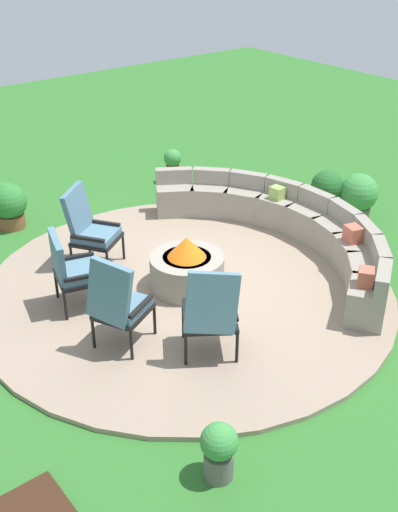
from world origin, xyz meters
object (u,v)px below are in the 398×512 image
(potted_plant_1, at_px, (219,449))
(potted_plant_5, at_px, (9,205))
(lounge_chair_front_left, at_px, (89,227))
(lounge_chair_front_right, at_px, (73,268))
(potted_plant_2, at_px, (327,191))
(lounge_chair_back_left, at_px, (118,303))
(fire_pit, at_px, (187,268))
(potted_plant_3, at_px, (5,203))
(potted_plant_0, at_px, (358,195))
(lounge_chair_back_right, at_px, (210,312))
(potted_plant_4, at_px, (173,164))
(curved_stone_bench, at_px, (288,228))

(potted_plant_1, xyz_separation_m, potted_plant_5, (-5.86, 0.61, 0.07))
(lounge_chair_front_left, relative_size, lounge_chair_front_right, 1.12)
(potted_plant_2, bearing_deg, lounge_chair_back_left, -77.61)
(lounge_chair_back_left, height_order, potted_plant_1, lounge_chair_back_left)
(fire_pit, height_order, potted_plant_3, fire_pit)
(fire_pit, bearing_deg, potted_plant_0, 91.01)
(fire_pit, bearing_deg, lounge_chair_front_left, -152.27)
(potted_plant_2, height_order, potted_plant_3, potted_plant_2)
(fire_pit, distance_m, lounge_chair_back_left, 1.50)
(potted_plant_0, bearing_deg, lounge_chair_front_left, -106.38)
(lounge_chair_back_right, height_order, potted_plant_4, lounge_chair_back_right)
(curved_stone_bench, xyz_separation_m, lounge_chair_back_left, (0.53, -3.23, 0.28))
(lounge_chair_back_right, xyz_separation_m, potted_plant_1, (1.34, -0.99, -0.31))
(lounge_chair_front_right, height_order, potted_plant_2, lounge_chair_front_right)
(potted_plant_4, bearing_deg, lounge_chair_back_right, -31.61)
(potted_plant_5, bearing_deg, potted_plant_4, 88.86)
(fire_pit, distance_m, potted_plant_2, 3.25)
(lounge_chair_front_right, distance_m, potted_plant_4, 4.35)
(lounge_chair_front_right, bearing_deg, lounge_chair_back_left, 15.46)
(potted_plant_5, bearing_deg, lounge_chair_front_right, -6.74)
(potted_plant_2, relative_size, potted_plant_5, 1.04)
(potted_plant_0, bearing_deg, potted_plant_3, -125.50)
(potted_plant_0, relative_size, potted_plant_5, 1.03)
(curved_stone_bench, distance_m, potted_plant_0, 1.67)
(lounge_chair_front_left, height_order, potted_plant_3, lounge_chair_front_left)
(fire_pit, height_order, lounge_chair_front_left, lounge_chair_front_left)
(lounge_chair_front_right, xyz_separation_m, potted_plant_2, (0.04, 4.58, -0.18))
(lounge_chair_front_right, xyz_separation_m, potted_plant_1, (3.15, -0.29, -0.27))
(lounge_chair_front_left, bearing_deg, potted_plant_0, 129.42)
(potted_plant_1, relative_size, potted_plant_5, 0.80)
(lounge_chair_front_left, relative_size, potted_plant_0, 1.53)
(curved_stone_bench, height_order, potted_plant_5, curved_stone_bench)
(curved_stone_bench, xyz_separation_m, lounge_chair_front_right, (-0.52, -3.23, 0.24))
(potted_plant_4, relative_size, potted_plant_5, 0.86)
(fire_pit, bearing_deg, potted_plant_2, 98.24)
(lounge_chair_back_right, distance_m, potted_plant_0, 4.42)
(potted_plant_0, height_order, potted_plant_5, potted_plant_0)
(curved_stone_bench, bearing_deg, potted_plant_4, 176.10)
(fire_pit, height_order, potted_plant_2, fire_pit)
(potted_plant_3, bearing_deg, potted_plant_2, 56.15)
(potted_plant_2, bearing_deg, potted_plant_3, -123.85)
(potted_plant_2, xyz_separation_m, potted_plant_5, (-2.75, -4.26, -0.03))
(lounge_chair_back_right, xyz_separation_m, potted_plant_2, (-1.77, 3.89, -0.22))
(potted_plant_3, bearing_deg, lounge_chair_back_right, 4.85)
(potted_plant_0, distance_m, potted_plant_4, 3.42)
(potted_plant_4, bearing_deg, curved_stone_bench, -3.90)
(lounge_chair_front_right, relative_size, potted_plant_1, 1.75)
(fire_pit, relative_size, curved_stone_bench, 0.21)
(potted_plant_5, bearing_deg, fire_pit, 17.99)
(curved_stone_bench, height_order, potted_plant_3, curved_stone_bench)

